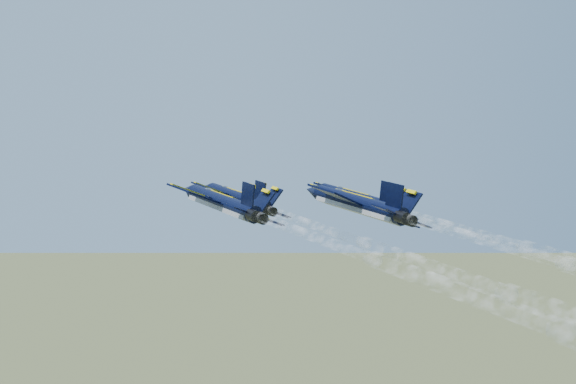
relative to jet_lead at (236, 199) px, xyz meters
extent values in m
cylinder|color=black|center=(0.17, -0.33, 0.04)|extent=(8.14, 14.12, 2.38)
cone|color=black|center=(-3.41, 7.53, 0.04)|extent=(3.33, 3.56, 2.38)
ellipsoid|color=black|center=(-1.18, 3.12, 0.60)|extent=(2.27, 2.92, 1.21)
cube|color=gray|center=(-0.06, -0.43, -0.63)|extent=(6.92, 12.49, 1.02)
cube|color=black|center=(-2.67, -2.58, 1.21)|extent=(6.77, 6.62, 2.36)
cube|color=yellow|center=(-3.40, -0.88, 1.31)|extent=(4.56, 4.22, 2.34)
cube|color=black|center=(3.65, 0.30, -1.34)|extent=(6.35, 4.14, 2.36)
cube|color=yellow|center=(2.92, 2.00, -1.24)|extent=(5.84, 1.04, 2.34)
cube|color=black|center=(1.07, -7.49, 0.83)|extent=(3.13, 3.16, 1.12)
cube|color=black|center=(4.97, -5.71, -0.75)|extent=(2.78, 1.86, 1.12)
cube|color=black|center=(2.39, -6.05, 1.79)|extent=(1.25, 2.30, 2.83)
cube|color=black|center=(3.97, -5.33, 1.15)|extent=(2.71, 2.96, 2.33)
cylinder|color=black|center=(2.88, -7.50, 0.10)|extent=(1.94, 1.83, 1.54)
cylinder|color=black|center=(3.72, -7.12, -0.23)|extent=(1.94, 1.83, 1.54)
cylinder|color=black|center=(-3.05, -15.28, 0.04)|extent=(8.14, 14.12, 2.38)
cone|color=black|center=(-6.62, -7.43, 0.04)|extent=(3.33, 3.56, 2.38)
ellipsoid|color=black|center=(-4.39, -11.83, 0.60)|extent=(2.27, 2.92, 1.21)
cube|color=gray|center=(-3.27, -15.38, -0.63)|extent=(6.92, 12.49, 1.02)
cube|color=black|center=(-5.88, -17.53, 1.21)|extent=(6.77, 6.62, 2.36)
cube|color=yellow|center=(-6.61, -15.83, 1.31)|extent=(4.56, 4.22, 2.34)
cube|color=black|center=(0.44, -14.65, -1.34)|extent=(6.35, 4.14, 2.36)
cube|color=yellow|center=(-0.29, -12.95, -1.24)|extent=(5.84, 1.04, 2.34)
cube|color=black|center=(-2.14, -22.44, 0.83)|extent=(3.13, 3.16, 1.12)
cube|color=black|center=(1.76, -20.66, -0.75)|extent=(2.78, 1.86, 1.12)
cube|color=black|center=(-0.82, -21.00, 1.79)|extent=(1.25, 2.30, 2.83)
cube|color=black|center=(0.76, -20.28, 1.15)|extent=(2.71, 2.96, 2.33)
cylinder|color=black|center=(-0.33, -22.45, 0.10)|extent=(1.94, 1.83, 1.54)
cylinder|color=black|center=(0.51, -22.07, -0.23)|extent=(1.94, 1.83, 1.54)
cylinder|color=black|center=(14.39, -6.90, 0.04)|extent=(8.14, 14.12, 2.38)
cone|color=black|center=(10.81, 0.96, 0.04)|extent=(3.33, 3.56, 2.38)
ellipsoid|color=black|center=(13.04, -3.45, 0.60)|extent=(2.27, 2.92, 1.21)
cube|color=gray|center=(14.16, -7.00, -0.63)|extent=(6.92, 12.49, 1.02)
cube|color=black|center=(11.55, -9.15, 1.21)|extent=(6.77, 6.62, 2.36)
cube|color=yellow|center=(10.82, -7.45, 1.31)|extent=(4.56, 4.22, 2.34)
cube|color=black|center=(17.87, -6.27, -1.34)|extent=(6.35, 4.14, 2.36)
cube|color=yellow|center=(17.14, -4.57, -1.24)|extent=(5.84, 1.04, 2.34)
cube|color=black|center=(15.29, -14.06, 0.83)|extent=(3.13, 3.16, 1.12)
cube|color=black|center=(19.19, -12.28, -0.75)|extent=(2.78, 1.86, 1.12)
cube|color=black|center=(16.61, -12.62, 1.79)|extent=(1.25, 2.30, 2.83)
cube|color=black|center=(18.19, -11.90, 1.15)|extent=(2.71, 2.96, 2.33)
cylinder|color=black|center=(17.10, -14.07, 0.10)|extent=(1.94, 1.83, 1.54)
cylinder|color=black|center=(17.94, -13.69, -0.23)|extent=(1.94, 1.83, 1.54)
cylinder|color=black|center=(10.93, -21.18, 0.04)|extent=(8.14, 14.12, 2.38)
cone|color=black|center=(7.35, -13.33, 0.04)|extent=(3.33, 3.56, 2.38)
ellipsoid|color=black|center=(9.59, -17.73, 0.60)|extent=(2.27, 2.92, 1.21)
cube|color=gray|center=(10.71, -21.28, -0.63)|extent=(6.92, 12.49, 1.02)
cube|color=black|center=(8.10, -23.43, 1.21)|extent=(6.77, 6.62, 2.36)
cube|color=yellow|center=(7.36, -21.73, 1.31)|extent=(4.56, 4.22, 2.34)
cube|color=black|center=(14.42, -20.55, -1.34)|extent=(6.35, 4.14, 2.36)
cube|color=yellow|center=(13.69, -18.85, -1.24)|extent=(5.84, 1.04, 2.34)
cube|color=black|center=(11.83, -28.34, 0.83)|extent=(3.13, 3.16, 1.12)
cube|color=black|center=(15.74, -26.56, -0.75)|extent=(2.78, 1.86, 1.12)
cube|color=black|center=(13.16, -26.90, 1.79)|extent=(1.25, 2.30, 2.83)
cube|color=black|center=(14.74, -26.18, 1.15)|extent=(2.71, 2.96, 2.33)
cylinder|color=black|center=(13.65, -28.35, 0.10)|extent=(1.94, 1.83, 1.54)
cylinder|color=black|center=(14.49, -27.97, -0.23)|extent=(1.94, 1.83, 1.54)
cylinder|color=white|center=(7.36, -16.14, 0.04)|extent=(9.54, 18.95, 1.26)
cylinder|color=white|center=(15.28, -33.52, 0.04)|extent=(9.97, 19.15, 1.73)
cylinder|color=white|center=(4.15, -31.09, 0.04)|extent=(9.54, 18.95, 1.26)
cylinder|color=white|center=(12.07, -48.48, 0.04)|extent=(9.97, 19.15, 1.73)
cylinder|color=white|center=(21.58, -22.71, 0.04)|extent=(9.54, 18.95, 1.26)
cylinder|color=white|center=(18.13, -36.99, 0.04)|extent=(9.54, 18.95, 1.26)
camera|label=1|loc=(-10.38, -103.75, 3.33)|focal=50.00mm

